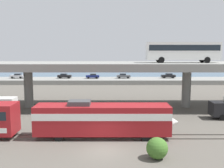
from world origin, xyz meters
TOP-DOWN VIEW (x-y plane):
  - ground_plane at (0.00, 0.00)m, footprint 260.00×260.00m
  - rail_strip_near at (0.00, 3.28)m, footprint 110.00×0.12m
  - rail_strip_far at (0.00, 4.72)m, footprint 110.00×0.12m
  - train_locomotive at (0.46, 4.00)m, footprint 15.96×3.04m
  - highway_overpass at (0.00, 20.00)m, footprint 96.00×11.61m
  - transit_bus_on_overpass at (12.54, 19.25)m, footprint 12.00×2.68m
  - pier_parking_lot at (0.00, 55.00)m, footprint 75.85×10.75m
  - parked_car_0 at (-5.13, 55.26)m, footprint 4.06×1.94m
  - parked_car_1 at (-13.96, 55.83)m, footprint 4.18×1.93m
  - parked_car_2 at (4.31, 55.76)m, footprint 4.22×1.87m
  - parked_car_3 at (-28.48, 55.68)m, footprint 4.11×1.88m
  - parked_car_4 at (18.38, 56.51)m, footprint 4.30×1.93m
  - harbor_water at (0.00, 78.00)m, footprint 140.00×36.00m
  - shrub_right at (4.83, -1.92)m, footprint 1.96×1.96m

SIDE VIEW (x-z plane):
  - ground_plane at x=0.00m, z-range 0.00..0.00m
  - harbor_water at x=0.00m, z-range 0.00..0.01m
  - rail_strip_near at x=0.00m, z-range 0.00..0.12m
  - rail_strip_far at x=0.00m, z-range 0.00..0.12m
  - pier_parking_lot at x=0.00m, z-range 0.00..1.28m
  - shrub_right at x=4.83m, z-range 0.00..1.96m
  - parked_car_3 at x=-28.48m, z-range 1.30..2.80m
  - parked_car_2 at x=4.31m, z-range 1.31..2.81m
  - parked_car_0 at x=-5.13m, z-range 1.31..2.81m
  - parked_car_1 at x=-13.96m, z-range 1.31..2.81m
  - parked_car_4 at x=18.38m, z-range 1.31..2.81m
  - train_locomotive at x=0.46m, z-range 0.10..4.28m
  - highway_overpass at x=0.00m, z-range 3.08..10.78m
  - transit_bus_on_overpass at x=12.54m, z-range 8.06..11.46m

